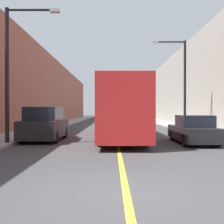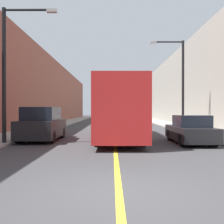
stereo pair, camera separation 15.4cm
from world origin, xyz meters
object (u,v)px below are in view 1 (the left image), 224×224
bus (120,110)px  street_lamp_left (11,64)px  parked_suv_left (44,125)px  car_right_near (192,131)px  street_lamp_right (181,79)px

bus → street_lamp_left: bearing=-153.0°
parked_suv_left → street_lamp_left: (-1.13, -1.99, 3.19)m
car_right_near → street_lamp_left: 10.00m
street_lamp_left → street_lamp_right: bearing=36.7°
bus → parked_suv_left: size_ratio=2.42×
street_lamp_left → car_right_near: bearing=3.9°
bus → parked_suv_left: (-4.46, -0.86, -0.91)m
street_lamp_right → parked_suv_left: bearing=-148.0°
street_lamp_left → street_lamp_right: size_ratio=0.94×
car_right_near → street_lamp_right: bearing=79.7°
bus → street_lamp_right: size_ratio=1.48×
parked_suv_left → street_lamp_left: bearing=-119.6°
car_right_near → street_lamp_left: (-9.38, -0.64, 3.41)m
parked_suv_left → street_lamp_right: size_ratio=0.61×
bus → car_right_near: size_ratio=2.54×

